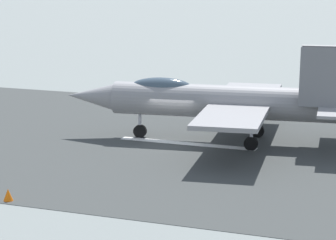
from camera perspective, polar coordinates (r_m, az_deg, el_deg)
name	(u,v)px	position (r m, az deg, el deg)	size (l,w,h in m)	color
ground_plane	(172,143)	(43.75, 0.32, -1.68)	(400.00, 400.00, 0.00)	gray
runway_strip	(173,142)	(43.74, 0.34, -1.67)	(240.00, 26.00, 0.02)	#3C403F
fighter_jet	(223,100)	(43.53, 4.11, 1.46)	(17.46, 13.92, 5.61)	gray
marker_cone_mid	(8,195)	(34.01, -11.75, -5.45)	(0.44, 0.44, 0.55)	orange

